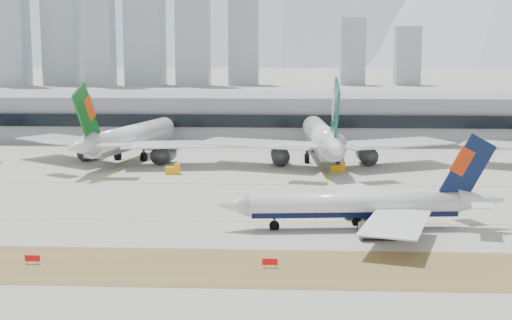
# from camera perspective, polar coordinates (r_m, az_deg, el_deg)

# --- Properties ---
(ground) EXTENTS (3000.00, 3000.00, 0.00)m
(ground) POSITION_cam_1_polar(r_m,az_deg,el_deg) (133.14, -3.74, -4.37)
(ground) COLOR #A1A097
(ground) RESTS_ON ground
(taxiing_airliner) EXTENTS (49.39, 42.73, 16.59)m
(taxiing_airliner) POSITION_cam_1_polar(r_m,az_deg,el_deg) (123.11, 8.67, -3.65)
(taxiing_airliner) COLOR white
(taxiing_airliner) RESTS_ON ground
(widebody_eva) EXTENTS (62.72, 62.42, 22.93)m
(widebody_eva) POSITION_cam_1_polar(r_m,az_deg,el_deg) (197.47, -10.17, 1.68)
(widebody_eva) COLOR white
(widebody_eva) RESTS_ON ground
(widebody_cathay) EXTENTS (68.34, 66.99, 24.41)m
(widebody_cathay) POSITION_cam_1_polar(r_m,az_deg,el_deg) (190.71, 5.39, 1.64)
(widebody_cathay) COLOR white
(widebody_cathay) RESTS_ON ground
(terminal) EXTENTS (280.00, 43.10, 15.00)m
(terminal) POSITION_cam_1_polar(r_m,az_deg,el_deg) (245.07, -0.67, 3.54)
(terminal) COLOR gray
(terminal) RESTS_ON ground
(hold_sign_left) EXTENTS (2.20, 0.15, 1.35)m
(hold_sign_left) POSITION_cam_1_polar(r_m,az_deg,el_deg) (107.69, -17.46, -7.52)
(hold_sign_left) COLOR red
(hold_sign_left) RESTS_ON ground
(hold_sign_right) EXTENTS (2.20, 0.15, 1.35)m
(hold_sign_right) POSITION_cam_1_polar(r_m,az_deg,el_deg) (101.19, 1.12, -8.16)
(hold_sign_right) COLOR red
(hold_sign_right) RESTS_ON ground
(gse_c) EXTENTS (3.55, 2.00, 2.60)m
(gse_c) POSITION_cam_1_polar(r_m,az_deg,el_deg) (178.70, 6.61, -0.64)
(gse_c) COLOR #FCA60D
(gse_c) RESTS_ON ground
(gse_b) EXTENTS (3.55, 2.00, 2.60)m
(gse_b) POSITION_cam_1_polar(r_m,az_deg,el_deg) (176.07, -6.64, -0.78)
(gse_b) COLOR #FCA60D
(gse_b) RESTS_ON ground
(city_skyline) EXTENTS (342.00, 49.80, 140.00)m
(city_skyline) POSITION_cam_1_polar(r_m,az_deg,el_deg) (595.03, -9.09, 10.70)
(city_skyline) COLOR #98A2AD
(city_skyline) RESTS_ON ground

